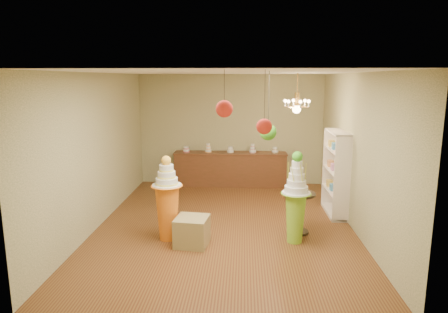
{
  "coord_description": "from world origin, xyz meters",
  "views": [
    {
      "loc": [
        0.36,
        -7.62,
        2.9
      ],
      "look_at": [
        -0.02,
        0.0,
        1.39
      ],
      "focal_mm": 32.0,
      "sensor_mm": 36.0,
      "label": 1
    }
  ],
  "objects_px": {
    "pedestal_orange": "(167,205)",
    "sideboard": "(230,168)",
    "pedestal_green": "(296,205)",
    "round_table": "(299,207)"
  },
  "relations": [
    {
      "from": "pedestal_green",
      "to": "sideboard",
      "type": "relative_size",
      "value": 0.54
    },
    {
      "from": "pedestal_green",
      "to": "sideboard",
      "type": "distance_m",
      "value": 4.0
    },
    {
      "from": "pedestal_orange",
      "to": "sideboard",
      "type": "xyz_separation_m",
      "value": [
        1.0,
        3.76,
        -0.17
      ]
    },
    {
      "from": "pedestal_orange",
      "to": "sideboard",
      "type": "distance_m",
      "value": 3.9
    },
    {
      "from": "sideboard",
      "to": "round_table",
      "type": "distance_m",
      "value": 3.62
    },
    {
      "from": "pedestal_green",
      "to": "round_table",
      "type": "relative_size",
      "value": 2.1
    },
    {
      "from": "pedestal_green",
      "to": "pedestal_orange",
      "type": "distance_m",
      "value": 2.29
    },
    {
      "from": "round_table",
      "to": "pedestal_orange",
      "type": "bearing_deg",
      "value": -170.0
    },
    {
      "from": "pedestal_orange",
      "to": "sideboard",
      "type": "relative_size",
      "value": 0.51
    },
    {
      "from": "pedestal_orange",
      "to": "round_table",
      "type": "relative_size",
      "value": 1.97
    }
  ]
}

